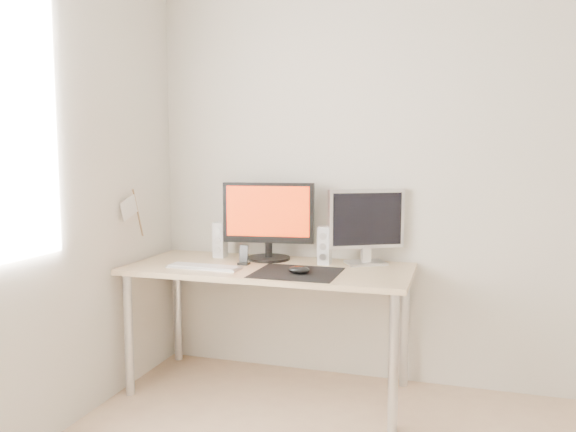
{
  "coord_description": "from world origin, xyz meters",
  "views": [
    {
      "loc": [
        0.09,
        -1.59,
        1.35
      ],
      "look_at": [
        -0.85,
        1.48,
        1.01
      ],
      "focal_mm": 35.0,
      "sensor_mm": 36.0,
      "label": 1
    }
  ],
  "objects_px": {
    "main_monitor": "(268,218)",
    "phone_dock": "(244,259)",
    "mouse": "(299,270)",
    "keyboard": "(204,267)",
    "speaker_left": "(220,240)",
    "speaker_right": "(325,246)",
    "second_monitor": "(366,223)",
    "desk": "(269,280)"
  },
  "relations": [
    {
      "from": "speaker_left",
      "to": "keyboard",
      "type": "distance_m",
      "value": 0.36
    },
    {
      "from": "speaker_left",
      "to": "speaker_right",
      "type": "xyz_separation_m",
      "value": [
        0.67,
        -0.03,
        0.0
      ]
    },
    {
      "from": "second_monitor",
      "to": "speaker_left",
      "type": "xyz_separation_m",
      "value": [
        -0.9,
        -0.04,
        -0.13
      ]
    },
    {
      "from": "main_monitor",
      "to": "phone_dock",
      "type": "distance_m",
      "value": 0.3
    },
    {
      "from": "speaker_left",
      "to": "speaker_right",
      "type": "height_order",
      "value": "same"
    },
    {
      "from": "desk",
      "to": "main_monitor",
      "type": "height_order",
      "value": "main_monitor"
    },
    {
      "from": "mouse",
      "to": "keyboard",
      "type": "bearing_deg",
      "value": 179.42
    },
    {
      "from": "desk",
      "to": "keyboard",
      "type": "relative_size",
      "value": 3.78
    },
    {
      "from": "desk",
      "to": "keyboard",
      "type": "distance_m",
      "value": 0.38
    },
    {
      "from": "mouse",
      "to": "speaker_right",
      "type": "xyz_separation_m",
      "value": [
        0.07,
        0.31,
        0.09
      ]
    },
    {
      "from": "main_monitor",
      "to": "phone_dock",
      "type": "height_order",
      "value": "main_monitor"
    },
    {
      "from": "desk",
      "to": "main_monitor",
      "type": "relative_size",
      "value": 2.9
    },
    {
      "from": "phone_dock",
      "to": "keyboard",
      "type": "bearing_deg",
      "value": -137.52
    },
    {
      "from": "second_monitor",
      "to": "phone_dock",
      "type": "relative_size",
      "value": 3.9
    },
    {
      "from": "desk",
      "to": "keyboard",
      "type": "bearing_deg",
      "value": -154.81
    },
    {
      "from": "mouse",
      "to": "desk",
      "type": "bearing_deg",
      "value": 143.98
    },
    {
      "from": "desk",
      "to": "speaker_right",
      "type": "bearing_deg",
      "value": 27.98
    },
    {
      "from": "mouse",
      "to": "second_monitor",
      "type": "xyz_separation_m",
      "value": [
        0.29,
        0.38,
        0.22
      ]
    },
    {
      "from": "desk",
      "to": "main_monitor",
      "type": "xyz_separation_m",
      "value": [
        -0.07,
        0.19,
        0.33
      ]
    },
    {
      "from": "mouse",
      "to": "keyboard",
      "type": "height_order",
      "value": "mouse"
    },
    {
      "from": "mouse",
      "to": "desk",
      "type": "distance_m",
      "value": 0.29
    },
    {
      "from": "speaker_right",
      "to": "keyboard",
      "type": "height_order",
      "value": "speaker_right"
    },
    {
      "from": "mouse",
      "to": "phone_dock",
      "type": "height_order",
      "value": "phone_dock"
    },
    {
      "from": "second_monitor",
      "to": "speaker_right",
      "type": "bearing_deg",
      "value": -163.2
    },
    {
      "from": "speaker_left",
      "to": "keyboard",
      "type": "bearing_deg",
      "value": -81.42
    },
    {
      "from": "mouse",
      "to": "phone_dock",
      "type": "bearing_deg",
      "value": 156.22
    },
    {
      "from": "main_monitor",
      "to": "speaker_right",
      "type": "relative_size",
      "value": 2.52
    },
    {
      "from": "keyboard",
      "to": "phone_dock",
      "type": "xyz_separation_m",
      "value": [
        0.18,
        0.16,
        0.03
      ]
    },
    {
      "from": "main_monitor",
      "to": "phone_dock",
      "type": "relative_size",
      "value": 4.94
    },
    {
      "from": "second_monitor",
      "to": "phone_dock",
      "type": "xyz_separation_m",
      "value": [
        -0.67,
        -0.22,
        -0.21
      ]
    },
    {
      "from": "speaker_left",
      "to": "phone_dock",
      "type": "xyz_separation_m",
      "value": [
        0.23,
        -0.18,
        -0.08
      ]
    },
    {
      "from": "speaker_right",
      "to": "speaker_left",
      "type": "bearing_deg",
      "value": 177.28
    },
    {
      "from": "mouse",
      "to": "main_monitor",
      "type": "height_order",
      "value": "main_monitor"
    },
    {
      "from": "mouse",
      "to": "speaker_right",
      "type": "bearing_deg",
      "value": 78.15
    },
    {
      "from": "main_monitor",
      "to": "keyboard",
      "type": "xyz_separation_m",
      "value": [
        -0.26,
        -0.35,
        -0.25
      ]
    },
    {
      "from": "speaker_right",
      "to": "desk",
      "type": "bearing_deg",
      "value": -152.02
    },
    {
      "from": "desk",
      "to": "phone_dock",
      "type": "xyz_separation_m",
      "value": [
        -0.16,
        0.0,
        0.11
      ]
    },
    {
      "from": "mouse",
      "to": "speaker_left",
      "type": "bearing_deg",
      "value": 150.2
    },
    {
      "from": "mouse",
      "to": "desk",
      "type": "relative_size",
      "value": 0.07
    },
    {
      "from": "speaker_right",
      "to": "phone_dock",
      "type": "relative_size",
      "value": 1.96
    },
    {
      "from": "mouse",
      "to": "speaker_right",
      "type": "distance_m",
      "value": 0.33
    },
    {
      "from": "keyboard",
      "to": "phone_dock",
      "type": "relative_size",
      "value": 3.79
    }
  ]
}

